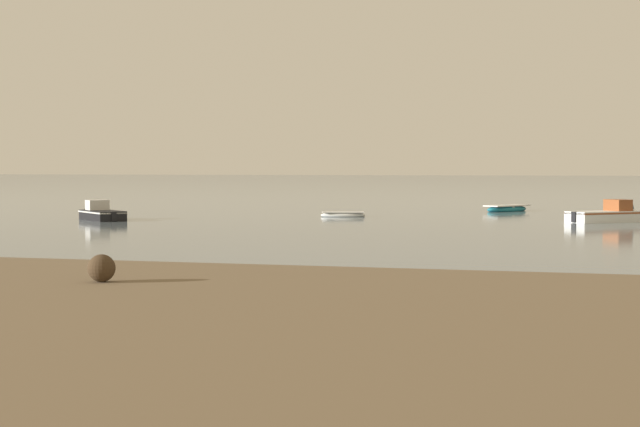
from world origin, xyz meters
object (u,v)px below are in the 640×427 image
(motorboat_moored_4, at_px, (615,217))
(rowboat_moored_6, at_px, (507,209))
(rowboat_moored_0, at_px, (343,215))
(motorboat_moored_2, at_px, (99,215))

(motorboat_moored_4, relative_size, rowboat_moored_6, 1.21)
(rowboat_moored_6, bearing_deg, rowboat_moored_0, -6.37)
(rowboat_moored_0, distance_m, motorboat_moored_4, 19.00)
(motorboat_moored_2, relative_size, motorboat_moored_4, 0.90)
(rowboat_moored_0, bearing_deg, motorboat_moored_4, -23.04)
(rowboat_moored_0, height_order, rowboat_moored_6, rowboat_moored_6)
(motorboat_moored_4, bearing_deg, rowboat_moored_0, 133.67)
(motorboat_moored_4, height_order, rowboat_moored_6, motorboat_moored_4)
(rowboat_moored_0, distance_m, rowboat_moored_6, 16.42)
(rowboat_moored_6, bearing_deg, motorboat_moored_4, 63.98)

